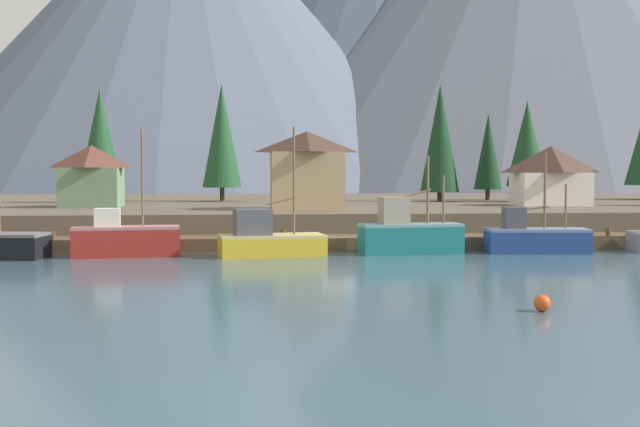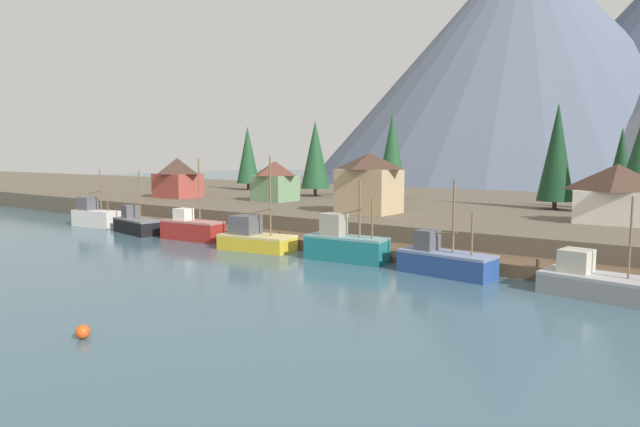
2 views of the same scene
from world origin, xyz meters
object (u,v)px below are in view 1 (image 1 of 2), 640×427
(house_white, at_px, (551,175))
(conifer_back_right, at_px, (527,144))
(fishing_boat_yellow, at_px, (267,240))
(house_tan, at_px, (307,170))
(fishing_boat_red, at_px, (125,239))
(house_green, at_px, (91,176))
(conifer_centre, at_px, (488,152))
(channel_buoy, at_px, (542,303))
(conifer_near_left, at_px, (100,140))
(fishing_boat_blue, at_px, (535,238))
(conifer_mid_left, at_px, (222,136))
(conifer_near_right, at_px, (440,138))
(fishing_boat_teal, at_px, (408,234))

(house_white, bearing_deg, conifer_back_right, 84.87)
(fishing_boat_yellow, bearing_deg, house_tan, 67.43)
(fishing_boat_red, bearing_deg, conifer_back_right, 31.21)
(house_green, height_order, conifer_centre, conifer_centre)
(conifer_centre, xyz_separation_m, channel_buoy, (-14.86, -58.14, -7.56))
(house_tan, height_order, house_white, house_tan)
(conifer_near_left, distance_m, conifer_centre, 42.02)
(fishing_boat_red, relative_size, fishing_boat_blue, 1.18)
(conifer_centre, bearing_deg, house_green, -160.95)
(fishing_boat_blue, bearing_deg, conifer_near_left, 144.11)
(fishing_boat_red, relative_size, conifer_centre, 0.89)
(fishing_boat_yellow, distance_m, conifer_back_right, 41.29)
(house_green, bearing_deg, house_white, -0.64)
(conifer_mid_left, height_order, conifer_back_right, conifer_mid_left)
(fishing_boat_blue, distance_m, conifer_near_right, 31.75)
(fishing_boat_red, bearing_deg, fishing_boat_teal, -5.90)
(fishing_boat_blue, height_order, house_tan, house_tan)
(fishing_boat_yellow, height_order, channel_buoy, fishing_boat_yellow)
(fishing_boat_blue, bearing_deg, fishing_boat_yellow, -173.26)
(house_tan, bearing_deg, house_white, 13.27)
(fishing_boat_red, distance_m, fishing_boat_yellow, 9.66)
(fishing_boat_teal, distance_m, house_white, 26.43)
(fishing_boat_yellow, xyz_separation_m, house_green, (-15.34, 20.52, 4.25))
(fishing_boat_red, relative_size, conifer_near_left, 0.73)
(fishing_boat_teal, relative_size, conifer_near_right, 0.58)
(house_white, bearing_deg, conifer_centre, 96.89)
(house_green, distance_m, conifer_near_right, 36.44)
(conifer_near_right, relative_size, conifer_centre, 1.30)
(conifer_back_right, relative_size, channel_buoy, 15.21)
(fishing_boat_yellow, relative_size, channel_buoy, 12.56)
(fishing_boat_yellow, distance_m, channel_buoy, 25.83)
(conifer_near_right, bearing_deg, house_tan, -132.88)
(fishing_boat_teal, bearing_deg, fishing_boat_yellow, 178.08)
(fishing_boat_red, height_order, fishing_boat_blue, fishing_boat_red)
(house_tan, bearing_deg, channel_buoy, -79.64)
(house_green, bearing_deg, fishing_boat_blue, -30.26)
(house_white, distance_m, conifer_near_right, 14.29)
(fishing_boat_blue, xyz_separation_m, conifer_near_left, (-35.21, 30.62, 7.93))
(fishing_boat_teal, bearing_deg, house_green, 136.12)
(fishing_boat_yellow, xyz_separation_m, conifer_back_right, (28.15, 29.25, 7.51))
(house_green, bearing_deg, fishing_boat_yellow, -53.22)
(house_tan, relative_size, conifer_centre, 0.69)
(fishing_boat_red, distance_m, conifer_centre, 49.42)
(fishing_boat_blue, xyz_separation_m, house_white, (8.42, 19.51, 4.32))
(house_tan, relative_size, conifer_back_right, 0.62)
(channel_buoy, bearing_deg, fishing_boat_red, 130.16)
(conifer_near_left, relative_size, channel_buoy, 16.77)
(house_tan, xyz_separation_m, conifer_back_right, (24.39, 14.77, 2.74))
(house_white, xyz_separation_m, conifer_centre, (-1.76, 14.59, 2.54))
(channel_buoy, bearing_deg, conifer_back_right, 71.70)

